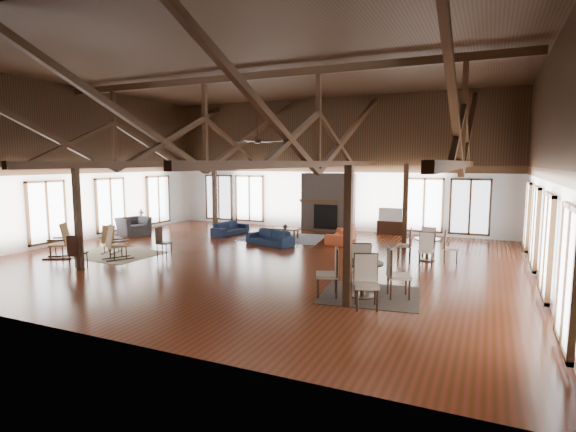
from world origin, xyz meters
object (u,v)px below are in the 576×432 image
at_px(sofa_navy_left, 230,228).
at_px(cafe_table_far, 427,245).
at_px(armchair, 133,226).
at_px(sofa_navy_front, 270,238).
at_px(coffee_table, 286,229).
at_px(sofa_orange, 341,234).
at_px(tv_console, 391,227).
at_px(cafe_table_near, 363,273).

xyz_separation_m(sofa_navy_left, cafe_table_far, (8.38, -1.79, 0.22)).
bearing_deg(armchair, sofa_navy_front, -67.55).
bearing_deg(armchair, cafe_table_far, -71.27).
relative_size(sofa_navy_front, coffee_table, 1.69).
relative_size(coffee_table, cafe_table_far, 0.59).
relative_size(sofa_orange, armchair, 1.66).
distance_m(sofa_orange, tv_console, 3.06).
relative_size(cafe_table_near, cafe_table_far, 1.17).
distance_m(sofa_navy_front, coffee_table, 1.56).
relative_size(sofa_navy_front, tv_console, 1.66).
height_order(coffee_table, cafe_table_far, cafe_table_far).
distance_m(coffee_table, cafe_table_far, 6.13).
xyz_separation_m(sofa_navy_front, cafe_table_far, (5.76, -0.37, 0.21)).
bearing_deg(armchair, sofa_navy_left, -44.35).
bearing_deg(sofa_navy_left, tv_console, -59.53).
xyz_separation_m(coffee_table, cafe_table_far, (5.82, -1.92, 0.13)).
height_order(cafe_table_near, tv_console, cafe_table_near).
relative_size(sofa_navy_left, armchair, 1.55).
height_order(coffee_table, tv_console, tv_console).
xyz_separation_m(armchair, cafe_table_far, (12.02, 0.08, 0.10)).
xyz_separation_m(cafe_table_near, cafe_table_far, (0.86, 4.64, -0.08)).
distance_m(sofa_navy_left, cafe_table_far, 8.58).
bearing_deg(tv_console, sofa_navy_front, -129.36).
distance_m(coffee_table, armchair, 6.51).
relative_size(cafe_table_far, tv_console, 1.66).
height_order(armchair, tv_console, armchair).
relative_size(coffee_table, armchair, 0.94).
relative_size(coffee_table, cafe_table_near, 0.50).
xyz_separation_m(sofa_navy_front, tv_console, (3.64, 4.44, 0.01)).
relative_size(sofa_navy_left, sofa_orange, 0.93).
bearing_deg(coffee_table, sofa_navy_front, -85.92).
bearing_deg(cafe_table_far, armchair, -179.60).
height_order(sofa_orange, tv_console, sofa_orange).
distance_m(sofa_orange, armchair, 8.77).
distance_m(sofa_navy_left, tv_console, 6.95).
xyz_separation_m(sofa_orange, cafe_table_near, (2.66, -6.73, 0.28)).
relative_size(sofa_orange, cafe_table_near, 0.89).
bearing_deg(sofa_navy_front, armchair, -158.79).
bearing_deg(tv_console, cafe_table_far, -66.23).
distance_m(sofa_navy_left, coffee_table, 2.57).
bearing_deg(cafe_table_near, cafe_table_far, 79.52).
bearing_deg(cafe_table_far, coffee_table, 161.71).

